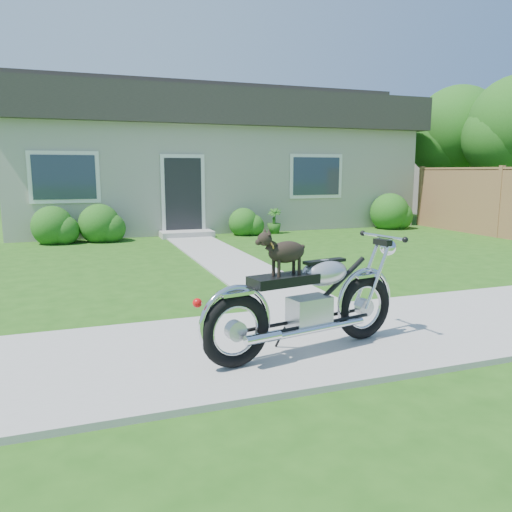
{
  "coord_description": "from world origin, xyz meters",
  "views": [
    {
      "loc": [
        -4.21,
        -4.55,
        1.76
      ],
      "look_at": [
        -2.23,
        1.0,
        0.75
      ],
      "focal_mm": 35.0,
      "sensor_mm": 36.0,
      "label": 1
    }
  ],
  "objects_px": {
    "fence": "(500,202)",
    "tree_far": "(462,135)",
    "potted_plant_left": "(60,230)",
    "motorcycle_with_dog": "(309,299)",
    "house": "(209,159)",
    "potted_plant_right": "(274,221)"
  },
  "relations": [
    {
      "from": "tree_far",
      "to": "potted_plant_left",
      "type": "relative_size",
      "value": 7.14
    },
    {
      "from": "fence",
      "to": "potted_plant_left",
      "type": "distance_m",
      "value": 11.33
    },
    {
      "from": "house",
      "to": "tree_far",
      "type": "relative_size",
      "value": 2.69
    },
    {
      "from": "tree_far",
      "to": "potted_plant_right",
      "type": "xyz_separation_m",
      "value": [
        -7.53,
        -1.28,
        -2.64
      ]
    },
    {
      "from": "house",
      "to": "potted_plant_left",
      "type": "relative_size",
      "value": 19.23
    },
    {
      "from": "motorcycle_with_dog",
      "to": "tree_far",
      "type": "bearing_deg",
      "value": 32.62
    },
    {
      "from": "potted_plant_left",
      "to": "motorcycle_with_dog",
      "type": "relative_size",
      "value": 0.3
    },
    {
      "from": "potted_plant_right",
      "to": "motorcycle_with_dog",
      "type": "distance_m",
      "value": 9.5
    },
    {
      "from": "fence",
      "to": "motorcycle_with_dog",
      "type": "height_order",
      "value": "fence"
    },
    {
      "from": "potted_plant_left",
      "to": "potted_plant_right",
      "type": "relative_size",
      "value": 0.92
    },
    {
      "from": "house",
      "to": "fence",
      "type": "bearing_deg",
      "value": -44.74
    },
    {
      "from": "house",
      "to": "motorcycle_with_dog",
      "type": "relative_size",
      "value": 5.71
    },
    {
      "from": "house",
      "to": "tree_far",
      "type": "distance_m",
      "value": 8.84
    },
    {
      "from": "tree_far",
      "to": "fence",
      "type": "bearing_deg",
      "value": -118.61
    },
    {
      "from": "house",
      "to": "fence",
      "type": "height_order",
      "value": "house"
    },
    {
      "from": "potted_plant_left",
      "to": "potted_plant_right",
      "type": "height_order",
      "value": "potted_plant_right"
    },
    {
      "from": "fence",
      "to": "motorcycle_with_dog",
      "type": "relative_size",
      "value": 3.0
    },
    {
      "from": "potted_plant_right",
      "to": "motorcycle_with_dog",
      "type": "height_order",
      "value": "motorcycle_with_dog"
    },
    {
      "from": "fence",
      "to": "tree_far",
      "type": "xyz_separation_m",
      "value": [
        2.23,
        4.08,
        2.06
      ]
    },
    {
      "from": "tree_far",
      "to": "potted_plant_left",
      "type": "xyz_separation_m",
      "value": [
        -13.19,
        -1.28,
        -2.67
      ]
    },
    {
      "from": "tree_far",
      "to": "potted_plant_right",
      "type": "bearing_deg",
      "value": -170.34
    },
    {
      "from": "tree_far",
      "to": "potted_plant_right",
      "type": "relative_size",
      "value": 6.56
    }
  ]
}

